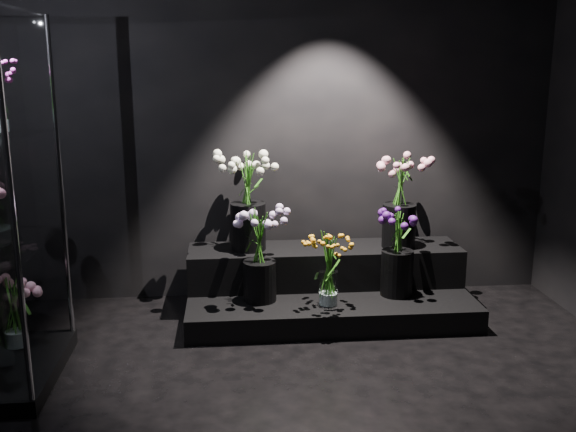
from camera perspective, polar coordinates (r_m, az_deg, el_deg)
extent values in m
plane|color=black|center=(4.78, -0.10, 9.17)|extent=(4.00, 0.00, 4.00)
plane|color=black|center=(0.93, 23.00, -9.86)|extent=(4.00, 0.00, 4.00)
cube|color=black|center=(4.62, 3.65, -7.82)|extent=(1.99, 0.88, 0.17)
cube|color=black|center=(4.75, 3.28, -4.38)|extent=(1.99, 0.44, 0.28)
cube|color=black|center=(4.08, -23.52, -12.48)|extent=(0.55, 0.92, 0.09)
cylinder|color=white|center=(4.34, 3.60, -6.40)|extent=(0.13, 0.13, 0.24)
cylinder|color=black|center=(4.40, -2.53, -5.78)|extent=(0.23, 0.23, 0.28)
cylinder|color=black|center=(4.56, 9.65, -5.00)|extent=(0.22, 0.22, 0.32)
cylinder|color=black|center=(4.62, -3.56, -0.92)|extent=(0.25, 0.25, 0.34)
cylinder|color=black|center=(4.74, 9.82, -0.86)|extent=(0.24, 0.24, 0.32)
cylinder|color=white|center=(4.22, -23.08, -8.87)|extent=(0.14, 0.14, 0.27)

